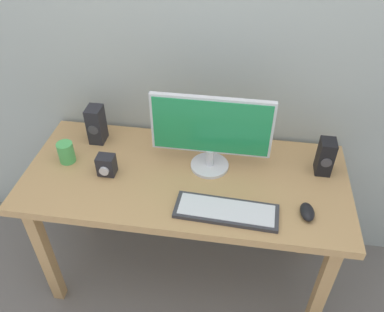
{
  "coord_description": "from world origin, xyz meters",
  "views": [
    {
      "loc": [
        0.24,
        -1.34,
        2.02
      ],
      "look_at": [
        0.03,
        0.0,
        0.9
      ],
      "focal_mm": 36.75,
      "sensor_mm": 36.0,
      "label": 1
    }
  ],
  "objects_px": {
    "monitor": "(211,131)",
    "mouse": "(307,212)",
    "speaker_right": "(325,157)",
    "keyboard_primary": "(226,211)",
    "desk": "(186,189)",
    "coffee_mug": "(66,152)",
    "speaker_left": "(96,125)",
    "audio_controller": "(106,165)"
  },
  "relations": [
    {
      "from": "speaker_right",
      "to": "coffee_mug",
      "type": "distance_m",
      "value": 1.23
    },
    {
      "from": "keyboard_primary",
      "to": "mouse",
      "type": "relative_size",
      "value": 4.33
    },
    {
      "from": "mouse",
      "to": "monitor",
      "type": "bearing_deg",
      "value": 144.37
    },
    {
      "from": "mouse",
      "to": "audio_controller",
      "type": "relative_size",
      "value": 1.02
    },
    {
      "from": "desk",
      "to": "speaker_right",
      "type": "bearing_deg",
      "value": 11.09
    },
    {
      "from": "desk",
      "to": "coffee_mug",
      "type": "distance_m",
      "value": 0.6
    },
    {
      "from": "mouse",
      "to": "coffee_mug",
      "type": "bearing_deg",
      "value": 165.09
    },
    {
      "from": "desk",
      "to": "keyboard_primary",
      "type": "relative_size",
      "value": 3.42
    },
    {
      "from": "monitor",
      "to": "keyboard_primary",
      "type": "bearing_deg",
      "value": -70.36
    },
    {
      "from": "monitor",
      "to": "mouse",
      "type": "relative_size",
      "value": 5.35
    },
    {
      "from": "speaker_left",
      "to": "audio_controller",
      "type": "height_order",
      "value": "speaker_left"
    },
    {
      "from": "monitor",
      "to": "speaker_left",
      "type": "bearing_deg",
      "value": 169.04
    },
    {
      "from": "desk",
      "to": "monitor",
      "type": "bearing_deg",
      "value": 38.69
    },
    {
      "from": "keyboard_primary",
      "to": "speaker_left",
      "type": "bearing_deg",
      "value": 149.82
    },
    {
      "from": "mouse",
      "to": "speaker_right",
      "type": "xyz_separation_m",
      "value": [
        0.09,
        0.29,
        0.07
      ]
    },
    {
      "from": "monitor",
      "to": "mouse",
      "type": "distance_m",
      "value": 0.54
    },
    {
      "from": "monitor",
      "to": "mouse",
      "type": "height_order",
      "value": "monitor"
    },
    {
      "from": "speaker_left",
      "to": "coffee_mug",
      "type": "xyz_separation_m",
      "value": [
        -0.09,
        -0.18,
        -0.05
      ]
    },
    {
      "from": "monitor",
      "to": "audio_controller",
      "type": "bearing_deg",
      "value": -164.81
    },
    {
      "from": "keyboard_primary",
      "to": "speaker_left",
      "type": "relative_size",
      "value": 2.26
    },
    {
      "from": "keyboard_primary",
      "to": "speaker_right",
      "type": "height_order",
      "value": "speaker_right"
    },
    {
      "from": "mouse",
      "to": "coffee_mug",
      "type": "relative_size",
      "value": 0.97
    },
    {
      "from": "desk",
      "to": "monitor",
      "type": "height_order",
      "value": "monitor"
    },
    {
      "from": "monitor",
      "to": "desk",
      "type": "bearing_deg",
      "value": -141.31
    },
    {
      "from": "monitor",
      "to": "mouse",
      "type": "xyz_separation_m",
      "value": [
        0.44,
        -0.25,
        -0.19
      ]
    },
    {
      "from": "mouse",
      "to": "speaker_left",
      "type": "height_order",
      "value": "speaker_left"
    },
    {
      "from": "monitor",
      "to": "speaker_right",
      "type": "bearing_deg",
      "value": 4.31
    },
    {
      "from": "audio_controller",
      "to": "speaker_right",
      "type": "bearing_deg",
      "value": 9.51
    },
    {
      "from": "monitor",
      "to": "speaker_right",
      "type": "distance_m",
      "value": 0.54
    },
    {
      "from": "mouse",
      "to": "speaker_left",
      "type": "bearing_deg",
      "value": 154.77
    },
    {
      "from": "desk",
      "to": "mouse",
      "type": "height_order",
      "value": "mouse"
    },
    {
      "from": "speaker_right",
      "to": "audio_controller",
      "type": "height_order",
      "value": "speaker_right"
    },
    {
      "from": "mouse",
      "to": "desk",
      "type": "bearing_deg",
      "value": 157.14
    },
    {
      "from": "monitor",
      "to": "coffee_mug",
      "type": "xyz_separation_m",
      "value": [
        -0.69,
        -0.07,
        -0.15
      ]
    },
    {
      "from": "speaker_left",
      "to": "speaker_right",
      "type": "bearing_deg",
      "value": -3.83
    },
    {
      "from": "keyboard_primary",
      "to": "desk",
      "type": "bearing_deg",
      "value": 135.37
    },
    {
      "from": "desk",
      "to": "mouse",
      "type": "relative_size",
      "value": 14.79
    },
    {
      "from": "mouse",
      "to": "speaker_right",
      "type": "height_order",
      "value": "speaker_right"
    },
    {
      "from": "speaker_left",
      "to": "audio_controller",
      "type": "xyz_separation_m",
      "value": [
        0.13,
        -0.24,
        -0.05
      ]
    },
    {
      "from": "mouse",
      "to": "speaker_left",
      "type": "distance_m",
      "value": 1.1
    },
    {
      "from": "keyboard_primary",
      "to": "mouse",
      "type": "xyz_separation_m",
      "value": [
        0.34,
        0.04,
        0.01
      ]
    },
    {
      "from": "audio_controller",
      "to": "coffee_mug",
      "type": "relative_size",
      "value": 0.95
    }
  ]
}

